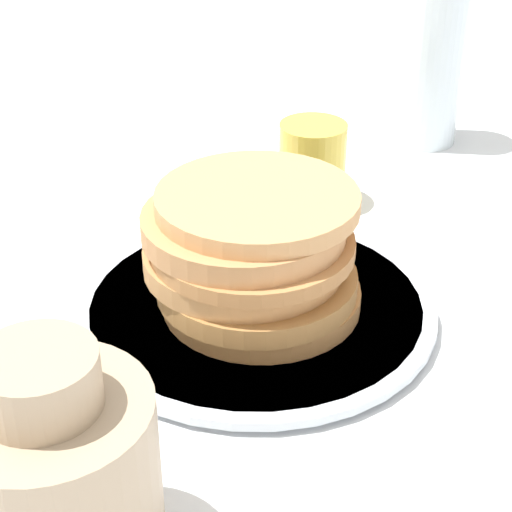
% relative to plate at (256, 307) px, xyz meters
% --- Properties ---
extents(ground_plane, '(4.00, 4.00, 0.00)m').
position_rel_plate_xyz_m(ground_plane, '(-0.01, 0.01, -0.01)').
color(ground_plane, white).
extents(plate, '(0.28, 0.28, 0.01)m').
position_rel_plate_xyz_m(plate, '(0.00, 0.00, 0.00)').
color(plate, silver).
rests_on(plate, ground_plane).
extents(pancake_stack, '(0.17, 0.17, 0.09)m').
position_rel_plate_xyz_m(pancake_stack, '(0.00, 0.00, 0.05)').
color(pancake_stack, '#B37943').
rests_on(pancake_stack, plate).
extents(juice_glass, '(0.07, 0.07, 0.08)m').
position_rel_plate_xyz_m(juice_glass, '(0.09, -0.19, 0.03)').
color(juice_glass, yellow).
rests_on(juice_glass, ground_plane).
extents(cream_jug, '(0.11, 0.11, 0.14)m').
position_rel_plate_xyz_m(cream_jug, '(-0.07, 0.25, 0.05)').
color(cream_jug, tan).
rests_on(cream_jug, ground_plane).
extents(water_bottle_mid, '(0.07, 0.07, 0.21)m').
position_rel_plate_xyz_m(water_bottle_mid, '(0.08, -0.39, 0.09)').
color(water_bottle_mid, silver).
rests_on(water_bottle_mid, ground_plane).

